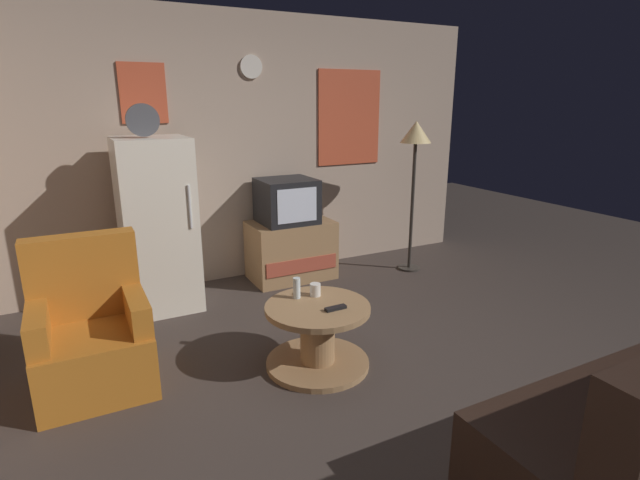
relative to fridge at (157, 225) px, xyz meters
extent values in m
plane|color=#3D332D|center=(1.04, -1.96, -0.75)|extent=(12.00, 12.00, 0.00)
cube|color=tan|center=(1.04, 0.49, 0.55)|extent=(5.20, 0.10, 2.62)
cube|color=#C64C2D|center=(2.17, 0.43, 0.85)|extent=(0.76, 0.02, 1.00)
cube|color=#C64C2D|center=(0.05, 0.43, 1.10)|extent=(0.40, 0.02, 0.52)
cylinder|color=silver|center=(1.06, 0.43, 1.35)|extent=(0.22, 0.03, 0.22)
cube|color=silver|center=(0.00, 0.00, 0.00)|extent=(0.60, 0.60, 1.50)
cylinder|color=silver|center=(0.22, -0.30, 0.20)|extent=(0.02, 0.02, 0.36)
cylinder|color=#4C4C51|center=(-0.05, -0.08, 0.89)|extent=(0.26, 0.04, 0.26)
cube|color=#9E754C|center=(1.32, 0.14, -0.45)|extent=(0.84, 0.52, 0.60)
cube|color=#AD4733|center=(1.32, -0.13, -0.54)|extent=(0.76, 0.01, 0.14)
cube|color=black|center=(1.28, 0.14, 0.07)|extent=(0.54, 0.50, 0.44)
cube|color=silver|center=(1.28, -0.12, 0.07)|extent=(0.41, 0.01, 0.33)
cylinder|color=#332D28|center=(2.59, -0.21, -0.74)|extent=(0.24, 0.24, 0.02)
cylinder|color=#332D28|center=(2.59, -0.21, -0.05)|extent=(0.04, 0.04, 1.40)
cone|color=#F2D18C|center=(2.59, -0.21, 0.73)|extent=(0.32, 0.32, 0.22)
cylinder|color=#9E754C|center=(0.75, -1.56, -0.73)|extent=(0.72, 0.72, 0.04)
cylinder|color=#9E754C|center=(0.75, -1.56, -0.53)|extent=(0.24, 0.24, 0.42)
cylinder|color=#9E754C|center=(0.75, -1.56, -0.32)|extent=(0.72, 0.72, 0.04)
cylinder|color=silver|center=(0.68, -1.38, -0.22)|extent=(0.05, 0.05, 0.15)
cylinder|color=silver|center=(0.82, -1.41, -0.25)|extent=(0.08, 0.08, 0.09)
cube|color=black|center=(0.83, -1.68, -0.29)|extent=(0.15, 0.05, 0.02)
cube|color=#B2661E|center=(-0.63, -1.15, -0.55)|extent=(0.68, 0.68, 0.40)
cube|color=#B2661E|center=(-0.63, -0.89, -0.07)|extent=(0.68, 0.16, 0.56)
cube|color=#B2661E|center=(-0.91, -1.15, -0.25)|extent=(0.12, 0.60, 0.20)
cube|color=#B2661E|center=(-0.35, -1.15, -0.25)|extent=(0.12, 0.60, 0.20)
camera|label=1|loc=(-0.65, -4.30, 1.04)|focal=27.58mm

